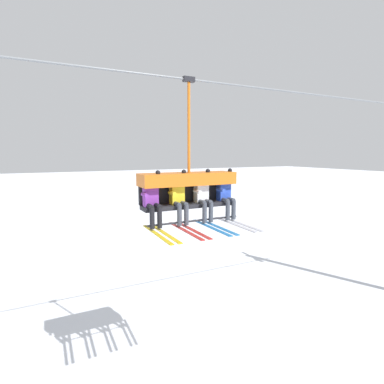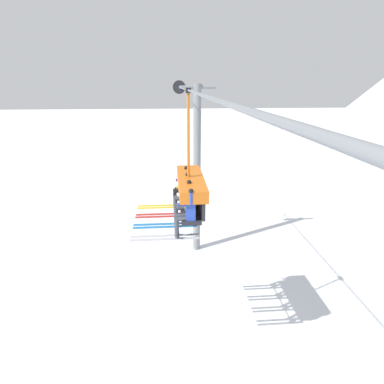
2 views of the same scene
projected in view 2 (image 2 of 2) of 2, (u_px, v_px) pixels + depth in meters
The scene contains 8 objects.
ground_plane at pixel (219, 377), 8.88m from camera, with size 200.00×200.00×0.00m, color silver.
lift_tower_near at pixel (197, 169), 14.34m from camera, with size 0.36×1.88×8.34m.
lift_cable at pixel (198, 94), 4.89m from camera, with size 19.34×0.05×0.05m.
chairlift_chair at pixel (191, 187), 8.05m from camera, with size 2.41×0.74×3.40m.
skier_purple at pixel (182, 185), 9.07m from camera, with size 0.48×1.70×1.34m.
skier_yellow at pixel (183, 193), 8.45m from camera, with size 0.48×1.70×1.34m.
skier_white at pixel (184, 202), 7.83m from camera, with size 0.48×1.70×1.34m.
skier_blue at pixel (186, 212), 7.20m from camera, with size 0.48×1.70×1.34m.
Camera 2 is at (6.38, -1.28, 8.22)m, focal length 28.00 mm.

